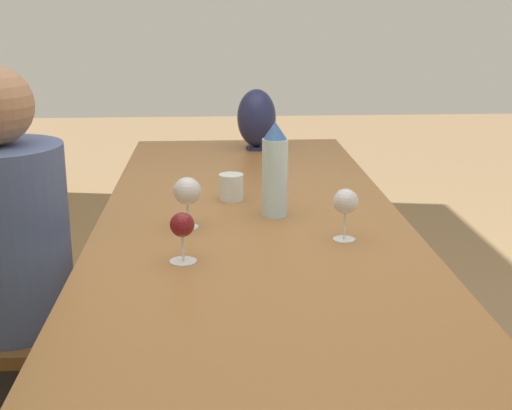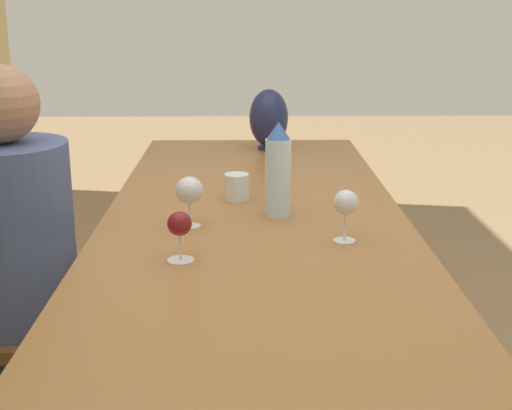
# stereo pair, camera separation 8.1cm
# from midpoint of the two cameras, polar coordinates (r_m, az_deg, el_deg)

# --- Properties ---
(dining_table) EXTENTS (2.81, 0.93, 0.78)m
(dining_table) POSITION_cam_midpoint_polar(r_m,az_deg,el_deg) (2.04, -1.22, -4.15)
(dining_table) COLOR #936033
(dining_table) RESTS_ON ground_plane
(water_bottle) EXTENTS (0.08, 0.08, 0.29)m
(water_bottle) POSITION_cam_midpoint_polar(r_m,az_deg,el_deg) (2.16, 0.44, 2.75)
(water_bottle) COLOR silver
(water_bottle) RESTS_ON dining_table
(water_tumbler) EXTENTS (0.08, 0.08, 0.09)m
(water_tumbler) POSITION_cam_midpoint_polar(r_m,az_deg,el_deg) (2.36, -2.97, 1.44)
(water_tumbler) COLOR silver
(water_tumbler) RESTS_ON dining_table
(vase) EXTENTS (0.17, 0.17, 0.27)m
(vase) POSITION_cam_midpoint_polar(r_m,az_deg,el_deg) (3.14, -0.70, 6.94)
(vase) COLOR #1E234C
(vase) RESTS_ON dining_table
(wine_glass_1) EXTENTS (0.07, 0.07, 0.13)m
(wine_glass_1) POSITION_cam_midpoint_polar(r_m,az_deg,el_deg) (1.80, -7.21, -1.77)
(wine_glass_1) COLOR silver
(wine_glass_1) RESTS_ON dining_table
(wine_glass_2) EXTENTS (0.07, 0.07, 0.15)m
(wine_glass_2) POSITION_cam_midpoint_polar(r_m,az_deg,el_deg) (1.95, 5.99, 0.17)
(wine_glass_2) COLOR silver
(wine_glass_2) RESTS_ON dining_table
(wine_glass_3) EXTENTS (0.08, 0.08, 0.15)m
(wine_glass_3) POSITION_cam_midpoint_polar(r_m,az_deg,el_deg) (2.06, -6.64, 1.05)
(wine_glass_3) COLOR silver
(wine_glass_3) RESTS_ON dining_table
(person_far) EXTENTS (0.37, 0.37, 1.25)m
(person_far) POSITION_cam_midpoint_polar(r_m,az_deg,el_deg) (2.26, -19.76, -4.30)
(person_far) COLOR #2D2D38
(person_far) RESTS_ON ground_plane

